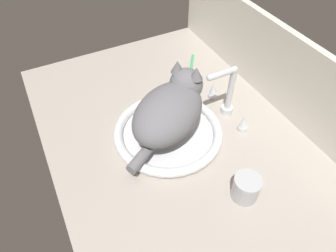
% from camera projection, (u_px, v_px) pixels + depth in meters
% --- Properties ---
extents(countertop, '(1.15, 0.76, 0.03)m').
position_uv_depth(countertop, '(173.00, 140.00, 0.99)').
color(countertop, '#ADA399').
rests_on(countertop, ground).
extents(backsplash_wall, '(1.15, 0.02, 0.30)m').
position_uv_depth(backsplash_wall, '(278.00, 72.00, 1.01)').
color(backsplash_wall, silver).
rests_on(backsplash_wall, ground).
extents(sink_basin, '(0.35, 0.35, 0.03)m').
position_uv_depth(sink_basin, '(168.00, 132.00, 0.97)').
color(sink_basin, white).
rests_on(sink_basin, countertop).
extents(faucet, '(0.21, 0.12, 0.19)m').
position_uv_depth(faucet, '(227.00, 97.00, 0.99)').
color(faucet, silver).
rests_on(faucet, countertop).
extents(cat, '(0.30, 0.34, 0.17)m').
position_uv_depth(cat, '(172.00, 107.00, 0.92)').
color(cat, slate).
rests_on(cat, sink_basin).
extents(metal_jar, '(0.07, 0.07, 0.07)m').
position_uv_depth(metal_jar, '(246.00, 188.00, 0.80)').
color(metal_jar, '#B2B5BA').
rests_on(metal_jar, countertop).
extents(toothbrush, '(0.14, 0.10, 0.02)m').
position_uv_depth(toothbrush, '(191.00, 67.00, 1.22)').
color(toothbrush, '#3FB266').
rests_on(toothbrush, countertop).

